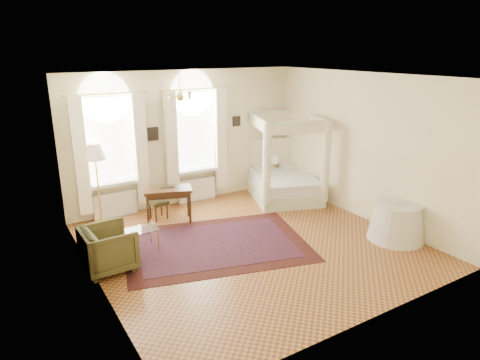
% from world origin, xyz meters
% --- Properties ---
extents(ground, '(6.00, 6.00, 0.00)m').
position_xyz_m(ground, '(0.00, 0.00, 0.00)').
color(ground, '#AB6531').
rests_on(ground, ground).
extents(room_walls, '(6.00, 6.00, 6.00)m').
position_xyz_m(room_walls, '(0.00, 0.00, 1.98)').
color(room_walls, '#FFF6C2').
rests_on(room_walls, ground).
extents(window_left, '(1.62, 0.27, 3.29)m').
position_xyz_m(window_left, '(-1.90, 2.87, 1.49)').
color(window_left, silver).
rests_on(window_left, room_walls).
extents(window_right, '(1.62, 0.27, 3.29)m').
position_xyz_m(window_right, '(0.20, 2.87, 1.49)').
color(window_right, silver).
rests_on(window_right, room_walls).
extents(chandelier, '(0.51, 0.45, 0.50)m').
position_xyz_m(chandelier, '(-0.90, 1.20, 2.91)').
color(chandelier, gold).
rests_on(chandelier, room_walls).
extents(wall_pictures, '(2.54, 0.03, 0.39)m').
position_xyz_m(wall_pictures, '(0.09, 2.97, 1.89)').
color(wall_pictures, black).
rests_on(wall_pictures, room_walls).
extents(canopy_bed, '(2.18, 2.41, 2.18)m').
position_xyz_m(canopy_bed, '(2.26, 1.91, 0.50)').
color(canopy_bed, beige).
rests_on(canopy_bed, ground).
extents(nightstand, '(0.47, 0.45, 0.55)m').
position_xyz_m(nightstand, '(2.51, 2.69, 0.28)').
color(nightstand, '#391F0F').
rests_on(nightstand, ground).
extents(nightstand_lamp, '(0.26, 0.26, 0.38)m').
position_xyz_m(nightstand_lamp, '(2.55, 2.72, 0.81)').
color(nightstand_lamp, gold).
rests_on(nightstand_lamp, nightstand).
extents(writing_desk, '(1.17, 0.86, 0.79)m').
position_xyz_m(writing_desk, '(-0.95, 1.98, 0.68)').
color(writing_desk, '#391F0F').
rests_on(writing_desk, ground).
extents(laptop, '(0.35, 0.27, 0.02)m').
position_xyz_m(laptop, '(-0.91, 2.10, 0.80)').
color(laptop, black).
rests_on(laptop, writing_desk).
extents(stool, '(0.42, 0.42, 0.44)m').
position_xyz_m(stool, '(-1.09, 2.24, 0.37)').
color(stool, '#3F351B').
rests_on(stool, ground).
extents(armchair, '(0.90, 0.88, 0.80)m').
position_xyz_m(armchair, '(-2.70, 0.47, 0.40)').
color(armchair, '#433D1C').
rests_on(armchair, ground).
extents(coffee_table, '(0.66, 0.47, 0.43)m').
position_xyz_m(coffee_table, '(-1.96, 0.92, 0.39)').
color(coffee_table, silver).
rests_on(coffee_table, ground).
extents(floor_lamp, '(0.47, 0.47, 1.83)m').
position_xyz_m(floor_lamp, '(-2.29, 2.70, 1.56)').
color(floor_lamp, gold).
rests_on(floor_lamp, ground).
extents(oriental_rug, '(4.12, 3.41, 0.01)m').
position_xyz_m(oriental_rug, '(-0.61, 0.35, 0.01)').
color(oriental_rug, '#3F140F').
rests_on(oriental_rug, ground).
extents(side_table, '(1.14, 1.14, 0.78)m').
position_xyz_m(side_table, '(2.69, -1.35, 0.38)').
color(side_table, silver).
rests_on(side_table, ground).
extents(book, '(0.21, 0.27, 0.02)m').
position_xyz_m(book, '(2.60, -1.33, 0.79)').
color(book, black).
rests_on(book, side_table).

